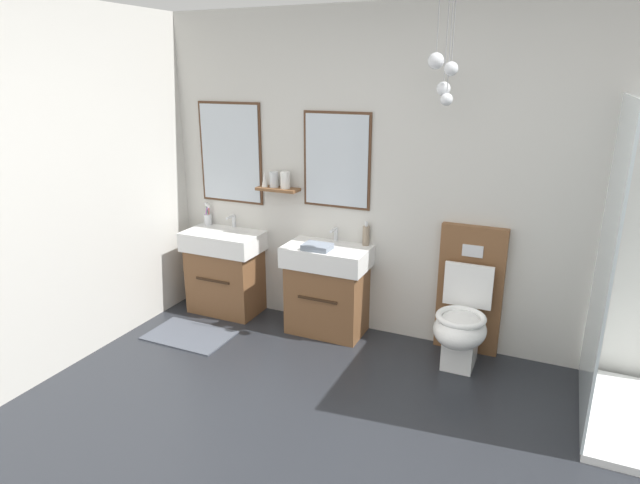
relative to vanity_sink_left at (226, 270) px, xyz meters
name	(u,v)px	position (x,y,z in m)	size (l,w,h in m)	color
wall_back	(424,181)	(1.68, 0.23, 0.89)	(4.66, 0.51, 2.55)	beige
bath_mat	(189,335)	(0.00, -0.57, -0.38)	(0.68, 0.44, 0.01)	#474C56
vanity_sink_left	(226,270)	(0.00, 0.00, 0.00)	(0.68, 0.43, 0.74)	brown
tap_on_left_sink	(233,220)	(0.00, 0.15, 0.42)	(0.03, 0.13, 0.11)	silver
vanity_sink_right	(328,287)	(0.99, 0.00, 0.00)	(0.68, 0.43, 0.74)	brown
tap_on_right_sink	(335,233)	(0.99, 0.15, 0.42)	(0.03, 0.13, 0.11)	silver
toilet	(464,314)	(2.10, -0.02, -0.01)	(0.48, 0.62, 1.00)	brown
toothbrush_cup	(208,218)	(-0.26, 0.14, 0.41)	(0.07, 0.07, 0.20)	silver
soap_dispenser	(366,235)	(1.26, 0.15, 0.44)	(0.06, 0.06, 0.19)	gray
folded_hand_towel	(317,247)	(0.95, -0.12, 0.38)	(0.22, 0.16, 0.04)	gray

